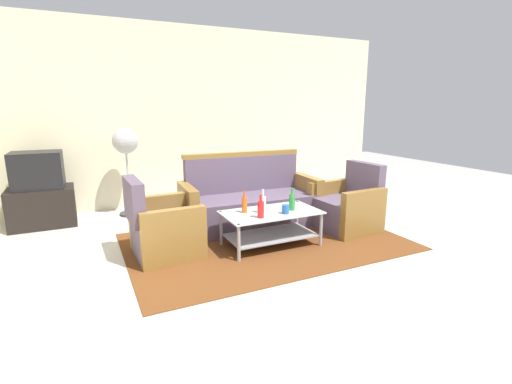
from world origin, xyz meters
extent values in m
plane|color=beige|center=(0.00, 0.00, 0.00)|extent=(14.00, 14.00, 0.00)
cube|color=beige|center=(0.00, 3.06, 1.40)|extent=(6.52, 0.12, 2.80)
cube|color=brown|center=(-0.14, 0.72, 0.01)|extent=(3.17, 2.06, 0.01)
cube|color=#5B4C60|center=(-0.06, 1.30, 0.22)|extent=(1.63, 0.77, 0.42)
cube|color=#5B4C60|center=(-0.04, 1.62, 0.67)|extent=(1.60, 0.21, 0.48)
cube|color=olive|center=(0.78, 1.26, 0.32)|extent=(0.15, 0.70, 0.62)
cube|color=olive|center=(-0.90, 1.34, 0.32)|extent=(0.15, 0.70, 0.62)
cube|color=olive|center=(-0.04, 1.62, 0.94)|extent=(1.64, 0.17, 0.06)
cube|color=#5B4C60|center=(-1.28, 0.86, 0.21)|extent=(0.68, 0.62, 0.40)
cube|color=#5B4C60|center=(-1.59, 0.85, 0.64)|extent=(0.14, 0.60, 0.45)
cube|color=olive|center=(-1.29, 1.19, 0.30)|extent=(0.66, 0.12, 0.58)
cube|color=olive|center=(-1.26, 0.53, 0.30)|extent=(0.66, 0.12, 0.58)
cube|color=#5B4C60|center=(0.99, 0.69, 0.21)|extent=(0.69, 0.63, 0.40)
cube|color=#5B4C60|center=(1.30, 0.70, 0.64)|extent=(0.15, 0.61, 0.45)
cube|color=olive|center=(1.01, 0.36, 0.30)|extent=(0.66, 0.13, 0.58)
cube|color=olive|center=(0.98, 1.02, 0.30)|extent=(0.66, 0.13, 0.58)
cube|color=silver|center=(-0.14, 0.59, 0.40)|extent=(1.10, 0.60, 0.02)
cube|color=#9E9EA5|center=(-0.14, 0.59, 0.13)|extent=(1.00, 0.52, 0.02)
cylinder|color=#9E9EA5|center=(-0.65, 0.85, 0.21)|extent=(0.04, 0.04, 0.40)
cylinder|color=#9E9EA5|center=(0.37, 0.85, 0.21)|extent=(0.04, 0.04, 0.40)
cylinder|color=#9E9EA5|center=(-0.65, 0.33, 0.21)|extent=(0.04, 0.04, 0.40)
cylinder|color=#9E9EA5|center=(0.37, 0.33, 0.21)|extent=(0.04, 0.04, 0.40)
cylinder|color=red|center=(-0.35, 0.43, 0.50)|extent=(0.07, 0.07, 0.18)
cylinder|color=red|center=(-0.35, 0.43, 0.63)|extent=(0.03, 0.03, 0.08)
cylinder|color=#D85919|center=(-0.43, 0.69, 0.50)|extent=(0.06, 0.06, 0.17)
cylinder|color=#D85919|center=(-0.43, 0.69, 0.62)|extent=(0.02, 0.02, 0.07)
cylinder|color=silver|center=(-0.25, 0.58, 0.50)|extent=(0.07, 0.07, 0.19)
cylinder|color=silver|center=(-0.25, 0.58, 0.64)|extent=(0.03, 0.03, 0.08)
cylinder|color=#2D8C38|center=(0.11, 0.54, 0.50)|extent=(0.07, 0.07, 0.18)
cylinder|color=#2D8C38|center=(0.11, 0.54, 0.63)|extent=(0.03, 0.03, 0.08)
cylinder|color=#2659A5|center=(-0.03, 0.45, 0.46)|extent=(0.08, 0.08, 0.10)
cube|color=black|center=(-2.55, 2.55, 0.26)|extent=(0.80, 0.50, 0.52)
cube|color=black|center=(-2.55, 2.55, 0.76)|extent=(0.62, 0.46, 0.48)
cube|color=black|center=(-2.54, 2.77, 0.76)|extent=(0.51, 0.03, 0.36)
cylinder|color=#2D2D33|center=(-1.43, 2.60, 0.01)|extent=(0.32, 0.32, 0.03)
cylinder|color=#B2B2B7|center=(-1.43, 2.60, 0.51)|extent=(0.03, 0.03, 0.95)
sphere|color=#B2B2B7|center=(-1.43, 2.60, 1.09)|extent=(0.36, 0.36, 0.36)
camera|label=1|loc=(-2.05, -3.00, 1.59)|focal=26.16mm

